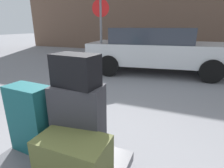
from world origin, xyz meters
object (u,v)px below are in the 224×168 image
at_px(luggage_cart, 61,168).
at_px(suitcase_teal_center, 31,119).
at_px(duffel_bag_black_topmost_pile, 76,70).
at_px(suitcase_charcoal_rear_right, 79,121).
at_px(no_parking_sign, 101,29).
at_px(parked_car, 156,49).
at_px(duffel_bag_olive_front_left, 73,157).

relative_size(luggage_cart, suitcase_teal_center, 1.78).
xyz_separation_m(luggage_cart, duffel_bag_black_topmost_pile, (0.11, 0.17, 0.86)).
bearing_deg(suitcase_charcoal_rear_right, no_parking_sign, 105.30).
height_order(luggage_cart, parked_car, parked_car).
height_order(duffel_bag_olive_front_left, no_parking_sign, no_parking_sign).
distance_m(luggage_cart, suitcase_charcoal_rear_right, 0.45).
bearing_deg(luggage_cart, suitcase_teal_center, 170.63).
bearing_deg(suitcase_teal_center, suitcase_charcoal_rear_right, 17.99).
distance_m(suitcase_charcoal_rear_right, no_parking_sign, 4.27).
relative_size(suitcase_charcoal_rear_right, duffel_bag_olive_front_left, 1.21).
bearing_deg(luggage_cart, parked_car, 89.76).
xyz_separation_m(luggage_cart, no_parking_sign, (-1.52, 4.05, 1.11)).
height_order(luggage_cart, suitcase_teal_center, suitcase_teal_center).
height_order(suitcase_charcoal_rear_right, parked_car, parked_car).
bearing_deg(no_parking_sign, duffel_bag_black_topmost_pile, -67.32).
distance_m(suitcase_teal_center, parked_car, 4.89).
xyz_separation_m(luggage_cart, suitcase_teal_center, (-0.34, 0.06, 0.39)).
height_order(luggage_cart, suitcase_charcoal_rear_right, suitcase_charcoal_rear_right).
height_order(duffel_bag_black_topmost_pile, no_parking_sign, no_parking_sign).
height_order(duffel_bag_olive_front_left, parked_car, parked_car).
xyz_separation_m(luggage_cart, parked_car, (0.02, 4.93, 0.49)).
distance_m(luggage_cart, no_parking_sign, 4.47).
distance_m(parked_car, no_parking_sign, 1.88).
height_order(duffel_bag_olive_front_left, suitcase_teal_center, suitcase_teal_center).
height_order(luggage_cart, duffel_bag_black_topmost_pile, duffel_bag_black_topmost_pile).
bearing_deg(suitcase_charcoal_rear_right, duffel_bag_black_topmost_pile, 0.00).
bearing_deg(suitcase_teal_center, luggage_cart, -5.70).
bearing_deg(suitcase_charcoal_rear_right, suitcase_teal_center, -173.05).
relative_size(parked_car, no_parking_sign, 2.04).
distance_m(suitcase_charcoal_rear_right, duffel_bag_olive_front_left, 0.31).
xyz_separation_m(suitcase_charcoal_rear_right, suitcase_teal_center, (-0.44, -0.11, -0.01)).
bearing_deg(parked_car, duffel_bag_olive_front_left, -87.92).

